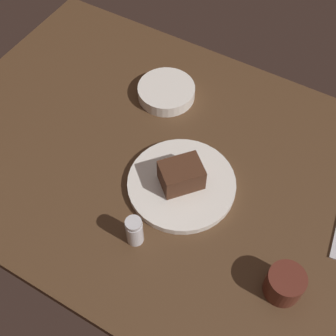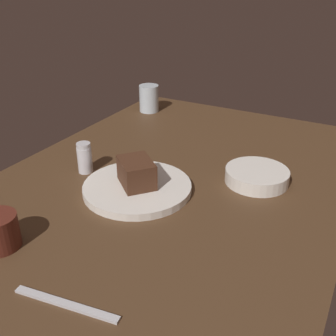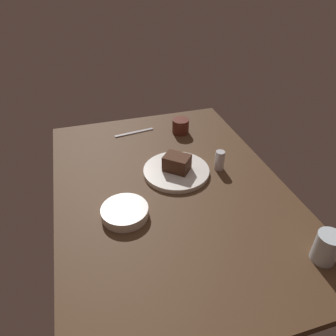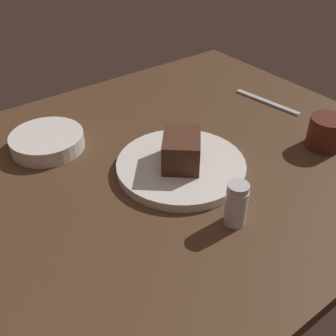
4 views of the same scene
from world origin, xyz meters
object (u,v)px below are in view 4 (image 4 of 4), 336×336
salt_shaker (236,204)px  chocolate_cake_slice (181,150)px  coffee_cup (326,132)px  side_bowl (47,141)px  dessert_plate (181,166)px  butter_knife (267,102)px

salt_shaker → chocolate_cake_slice: bearing=83.4°
salt_shaker → coffee_cup: bearing=9.5°
chocolate_cake_slice → side_bowl: bearing=127.0°
dessert_plate → coffee_cup: bearing=-21.3°
butter_knife → coffee_cup: bearing=-22.7°
dessert_plate → salt_shaker: (-2.10, -17.36, 3.09)cm
side_bowl → coffee_cup: size_ratio=2.01×
dessert_plate → side_bowl: bearing=127.3°
chocolate_cake_slice → coffee_cup: chocolate_cake_slice is taller
chocolate_cake_slice → coffee_cup: (30.60, -11.74, -1.53)cm
dessert_plate → chocolate_cake_slice: bearing=-126.0°
dessert_plate → chocolate_cake_slice: chocolate_cake_slice is taller
side_bowl → butter_knife: side_bowl is taller
side_bowl → salt_shaker: bearing=-68.8°
butter_knife → salt_shaker: bearing=-62.7°
salt_shaker → side_bowl: 44.16cm
dessert_plate → coffee_cup: size_ratio=3.31×
coffee_cup → chocolate_cake_slice: bearing=159.0°
salt_shaker → butter_knife: 46.93cm
dessert_plate → coffee_cup: 32.83cm
dessert_plate → butter_knife: 37.45cm
salt_shaker → side_bowl: size_ratio=0.52×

